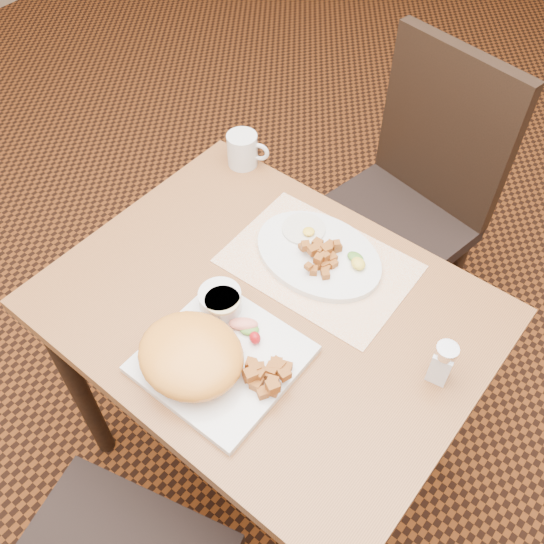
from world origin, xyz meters
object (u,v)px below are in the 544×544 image
(plate_square, at_px, (222,359))
(salt_shaker, at_px, (442,362))
(table, at_px, (267,334))
(chair_far, at_px, (408,195))
(coffee_mug, at_px, (243,150))
(plate_oval, at_px, (318,255))

(plate_square, distance_m, salt_shaker, 0.42)
(table, distance_m, chair_far, 0.71)
(plate_square, xyz_separation_m, coffee_mug, (-0.36, 0.48, 0.04))
(table, distance_m, coffee_mug, 0.49)
(chair_far, distance_m, salt_shaker, 0.78)
(plate_square, relative_size, salt_shaker, 2.80)
(table, xyz_separation_m, salt_shaker, (0.36, 0.08, 0.16))
(table, distance_m, plate_oval, 0.21)
(table, distance_m, salt_shaker, 0.40)
(table, relative_size, salt_shaker, 9.00)
(table, bearing_deg, chair_far, 92.53)
(plate_square, distance_m, coffee_mug, 0.60)
(plate_oval, distance_m, salt_shaker, 0.37)
(plate_oval, bearing_deg, salt_shaker, -15.61)
(table, height_order, plate_oval, plate_oval)
(table, distance_m, plate_square, 0.20)
(chair_far, height_order, plate_square, chair_far)
(plate_square, height_order, coffee_mug, coffee_mug)
(chair_far, xyz_separation_m, salt_shaker, (0.39, -0.62, 0.26))
(plate_square, bearing_deg, table, 96.14)
(plate_square, height_order, plate_oval, plate_oval)
(chair_far, distance_m, plate_oval, 0.57)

